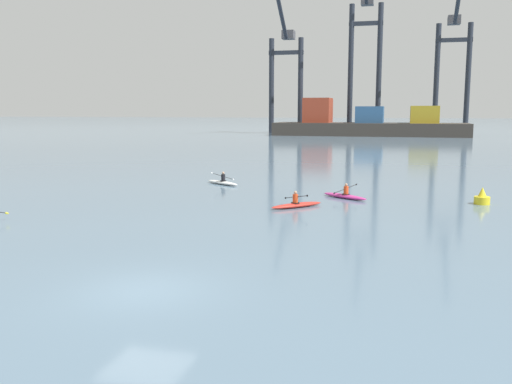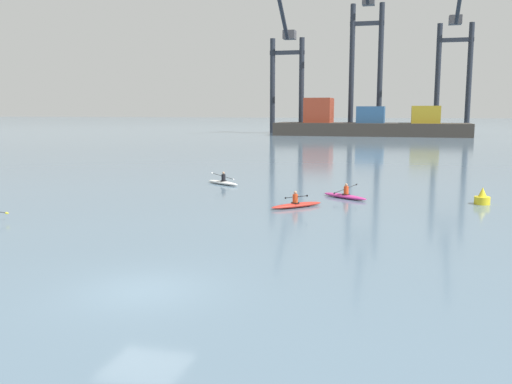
% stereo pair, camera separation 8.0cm
% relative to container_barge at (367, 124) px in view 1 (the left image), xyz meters
% --- Properties ---
extents(ground_plane, '(800.00, 800.00, 0.00)m').
position_rel_container_barge_xyz_m(ground_plane, '(0.18, -108.02, -2.48)').
color(ground_plane, slate).
extents(container_barge, '(41.16, 10.46, 8.14)m').
position_rel_container_barge_xyz_m(container_barge, '(0.00, 0.00, 0.00)').
color(container_barge, '#38332D').
rests_on(container_barge, ground).
extents(gantry_crane_west, '(8.16, 15.43, 31.31)m').
position_rel_container_barge_xyz_m(gantry_crane_west, '(-19.45, 6.24, 12.87)').
color(gantry_crane_west, '#232833').
rests_on(gantry_crane_west, ground).
extents(gantry_crane_west_mid, '(7.67, 15.75, 38.92)m').
position_rel_container_barge_xyz_m(gantry_crane_west_mid, '(-1.51, 9.02, 16.82)').
color(gantry_crane_west_mid, '#232833').
rests_on(gantry_crane_west_mid, ground).
extents(gantry_crane_east_mid, '(8.07, 21.03, 35.62)m').
position_rel_container_barge_xyz_m(gantry_crane_east_mid, '(18.03, 13.19, 15.07)').
color(gantry_crane_east_mid, '#232833').
rests_on(gantry_crane_east_mid, ground).
extents(channel_buoy, '(0.90, 0.90, 1.00)m').
position_rel_container_barge_xyz_m(channel_buoy, '(12.24, -88.63, -2.12)').
color(channel_buoy, yellow).
rests_on(channel_buoy, ground).
extents(kayak_red, '(2.77, 2.89, 0.95)m').
position_rel_container_barge_xyz_m(kayak_red, '(1.95, -92.51, -2.30)').
color(kayak_red, red).
rests_on(kayak_red, ground).
extents(kayak_magenta, '(3.13, 2.44, 0.95)m').
position_rel_container_barge_xyz_m(kayak_magenta, '(4.25, -88.51, -2.30)').
color(kayak_magenta, '#C13384').
rests_on(kayak_magenta, ground).
extents(kayak_white, '(3.17, 2.38, 1.00)m').
position_rel_container_barge_xyz_m(kayak_white, '(-5.20, -84.22, -2.30)').
color(kayak_white, silver).
rests_on(kayak_white, ground).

